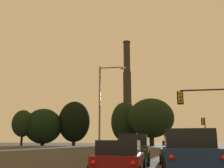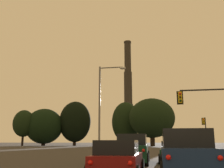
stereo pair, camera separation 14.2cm
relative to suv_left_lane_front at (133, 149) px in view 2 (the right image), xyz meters
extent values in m
cube|color=#0F3823|center=(0.00, -0.03, -0.21)|extent=(2.04, 4.85, 0.95)
cube|color=black|center=(0.00, 0.09, 0.61)|extent=(1.85, 2.84, 0.70)
cylinder|color=black|center=(-0.99, 1.87, -0.52)|extent=(0.24, 0.77, 0.76)
cylinder|color=black|center=(0.89, 1.92, -0.52)|extent=(0.24, 0.77, 0.76)
cylinder|color=black|center=(-0.89, -1.98, -0.52)|extent=(0.24, 0.77, 0.76)
cylinder|color=black|center=(0.99, -1.93, -0.52)|extent=(0.24, 0.77, 0.76)
sphere|color=red|center=(-0.72, -2.47, 0.00)|extent=(0.17, 0.17, 0.17)
sphere|color=red|center=(0.84, -2.43, 0.00)|extent=(0.17, 0.17, 0.17)
cube|color=maroon|center=(0.07, -6.68, -0.37)|extent=(1.75, 4.01, 0.72)
cube|color=black|center=(0.07, -7.08, 0.26)|extent=(1.57, 1.91, 0.55)
cylinder|color=black|center=(-0.78, -5.06, -0.60)|extent=(0.22, 0.60, 0.60)
cylinder|color=black|center=(0.90, -5.05, -0.60)|extent=(0.22, 0.60, 0.60)
sphere|color=red|center=(-0.60, -8.70, -0.21)|extent=(0.17, 0.17, 0.17)
sphere|color=red|center=(0.76, -8.69, -0.21)|extent=(0.17, 0.17, 0.17)
cube|color=#0F3823|center=(2.72, 1.25, -0.37)|extent=(1.97, 4.66, 0.70)
cube|color=black|center=(2.72, 1.48, 0.25)|extent=(1.70, 2.26, 0.55)
cylinder|color=black|center=(1.91, 3.18, -0.58)|extent=(0.24, 0.65, 0.64)
cylinder|color=black|center=(3.67, 3.12, -0.58)|extent=(0.24, 0.65, 0.64)
cylinder|color=black|center=(1.76, -0.61, -0.58)|extent=(0.24, 0.65, 0.64)
cylinder|color=black|center=(3.52, -0.68, -0.58)|extent=(0.24, 0.65, 0.64)
sphere|color=red|center=(1.91, -1.04, -0.22)|extent=(0.17, 0.17, 0.17)
sphere|color=red|center=(3.35, -1.09, -0.22)|extent=(0.17, 0.17, 0.17)
cube|color=navy|center=(2.78, -6.47, -0.21)|extent=(1.94, 4.81, 0.95)
cube|color=black|center=(2.78, -6.35, 0.61)|extent=(1.79, 2.81, 0.70)
cylinder|color=black|center=(1.84, -4.55, -0.52)|extent=(0.22, 0.76, 0.76)
cylinder|color=black|center=(3.72, -4.54, -0.52)|extent=(0.22, 0.76, 0.76)
sphere|color=red|center=(2.01, -8.89, 0.00)|extent=(0.17, 0.17, 0.17)
sphere|color=red|center=(3.57, -8.89, 0.00)|extent=(0.17, 0.17, 0.17)
cylinder|color=black|center=(6.55, 6.82, 5.09)|extent=(5.55, 0.14, 0.14)
cube|color=yellow|center=(3.77, 6.82, 4.45)|extent=(0.34, 0.34, 1.04)
cube|color=black|center=(3.77, 7.00, 4.45)|extent=(0.58, 0.03, 1.25)
sphere|color=red|center=(3.77, 6.63, 4.77)|extent=(0.22, 0.22, 0.22)
sphere|color=#352604|center=(3.77, 6.63, 4.45)|extent=(0.22, 0.22, 0.22)
sphere|color=black|center=(3.77, 6.63, 4.12)|extent=(0.22, 0.22, 0.22)
cylinder|color=black|center=(9.84, 30.97, 1.87)|extent=(0.18, 0.18, 5.54)
cylinder|color=black|center=(9.84, 30.97, -0.85)|extent=(0.40, 0.40, 0.10)
cube|color=yellow|center=(9.55, 30.97, 3.97)|extent=(0.34, 0.34, 1.04)
cube|color=black|center=(9.55, 31.15, 3.97)|extent=(0.58, 0.03, 1.25)
sphere|color=red|center=(9.55, 30.78, 4.30)|extent=(0.22, 0.22, 0.22)
sphere|color=#352604|center=(9.55, 30.78, 3.97)|extent=(0.22, 0.22, 0.22)
sphere|color=black|center=(9.55, 30.78, 3.65)|extent=(0.22, 0.22, 0.22)
cylinder|color=slate|center=(-4.20, 8.46, 3.68)|extent=(0.20, 0.20, 9.15)
cylinder|color=slate|center=(-2.97, 8.46, 8.10)|extent=(2.45, 0.12, 0.12)
sphere|color=slate|center=(-4.20, 8.46, 8.10)|extent=(0.20, 0.20, 0.20)
ellipsoid|color=silver|center=(-1.74, 8.46, 7.98)|extent=(0.64, 0.36, 0.26)
cylinder|color=#2B2722|center=(-11.11, 95.82, 0.50)|extent=(6.65, 6.65, 2.79)
cylinder|color=#332D28|center=(-11.11, 95.82, 9.19)|extent=(4.16, 4.16, 14.59)
cylinder|color=#332D28|center=(-11.11, 95.82, 23.77)|extent=(3.57, 3.57, 14.59)
cylinder|color=#332D28|center=(-11.11, 95.82, 38.36)|extent=(2.99, 2.99, 14.59)
cylinder|color=#38322C|center=(-11.11, 95.82, 45.30)|extent=(3.35, 3.35, 0.70)
cylinder|color=black|center=(-25.88, 67.12, 0.52)|extent=(1.06, 1.06, 2.84)
ellipsoid|color=black|center=(-25.88, 67.12, 6.99)|extent=(10.56, 9.51, 13.48)
cylinder|color=black|center=(-0.28, 63.52, 1.07)|extent=(1.39, 1.39, 3.94)
ellipsoid|color=black|center=(-0.28, 63.52, 7.53)|extent=(13.93, 12.54, 11.96)
cylinder|color=black|center=(-41.19, 61.18, 1.03)|extent=(0.70, 0.70, 3.86)
ellipsoid|color=black|center=(-41.19, 61.18, 6.18)|extent=(7.01, 6.31, 8.58)
cylinder|color=black|center=(-9.13, 70.02, 0.52)|extent=(0.93, 0.93, 2.83)
ellipsoid|color=black|center=(-9.13, 70.02, 6.91)|extent=(9.31, 8.38, 13.28)
cylinder|color=black|center=(-35.58, 64.43, 0.12)|extent=(1.24, 1.24, 2.04)
ellipsoid|color=black|center=(-35.58, 64.43, 5.43)|extent=(12.36, 11.13, 11.44)
camera|label=1|loc=(1.61, -17.71, 0.49)|focal=42.00mm
camera|label=2|loc=(1.75, -17.68, 0.49)|focal=42.00mm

